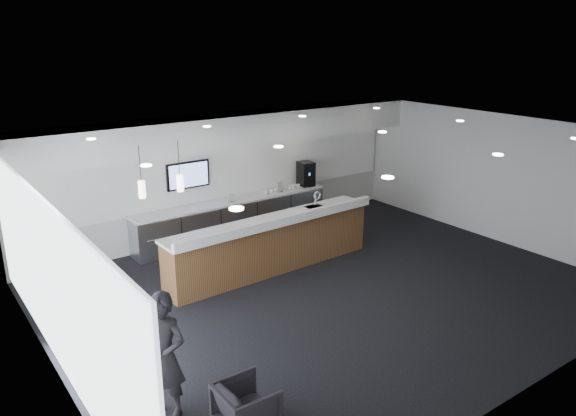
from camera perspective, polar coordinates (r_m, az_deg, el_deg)
ground at (r=10.98m, az=4.30°, el=-8.38°), size 10.00×10.00×0.00m
ceiling at (r=10.04m, az=4.69°, el=7.20°), size 10.00×8.00×0.02m
back_wall at (r=13.58m, az=-6.47°, el=3.43°), size 10.00×0.02×3.00m
left_wall at (r=8.32m, az=-23.10°, el=-7.31°), size 0.02×8.00×3.00m
right_wall at (r=14.06m, az=20.28°, el=2.92°), size 0.02×8.00×3.00m
soffit_bulkhead at (r=12.96m, az=-5.65°, el=7.97°), size 10.00×0.90×0.70m
alcove_panel at (r=13.53m, az=-6.42°, el=3.81°), size 9.80×0.06×1.40m
window_blinds_wall at (r=8.33m, az=-22.83°, el=-7.26°), size 0.04×7.36×2.55m
back_credenza at (r=13.57m, az=-5.57°, el=-1.06°), size 5.06×0.66×0.95m
wall_tv at (r=13.02m, az=-10.12°, el=3.32°), size 1.05×0.08×0.62m
pendant_left at (r=9.57m, az=-9.62°, el=1.88°), size 0.12×0.12×0.30m
pendant_right at (r=9.30m, az=-13.47°, el=1.17°), size 0.12×0.12×0.30m
ceiling_can_lights at (r=10.04m, az=4.69°, el=7.03°), size 7.00×5.00×0.02m
service_counter at (r=11.65m, az=-1.66°, el=-3.67°), size 4.82×0.96×1.49m
coffee_machine at (r=14.53m, az=1.82°, el=3.50°), size 0.40×0.50×0.62m
info_sign_left at (r=13.25m, az=-5.73°, el=1.06°), size 0.14×0.03×0.20m
info_sign_right at (r=13.96m, az=-0.85°, el=2.16°), size 0.20×0.08×0.27m
armchair at (r=7.45m, az=-4.25°, el=-19.50°), size 0.71×0.69×0.63m
lounge_guest at (r=7.53m, az=-12.50°, el=-14.44°), size 0.70×0.75×1.72m
cup_0 at (r=14.36m, az=1.02°, el=2.25°), size 0.10×0.10×0.10m
cup_1 at (r=14.28m, az=0.57°, el=2.16°), size 0.15×0.15×0.10m
cup_2 at (r=14.20m, az=0.12°, el=2.07°), size 0.13×0.13×0.10m
cup_3 at (r=14.12m, az=-0.34°, el=1.98°), size 0.13×0.13×0.10m
cup_4 at (r=14.04m, az=-0.81°, el=1.89°), size 0.14×0.14×0.10m
cup_5 at (r=13.96m, az=-1.28°, el=1.80°), size 0.11×0.11×0.10m
cup_6 at (r=13.89m, az=-1.76°, el=1.71°), size 0.15×0.15×0.10m
cup_7 at (r=13.81m, az=-2.24°, el=1.62°), size 0.12×0.12×0.10m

